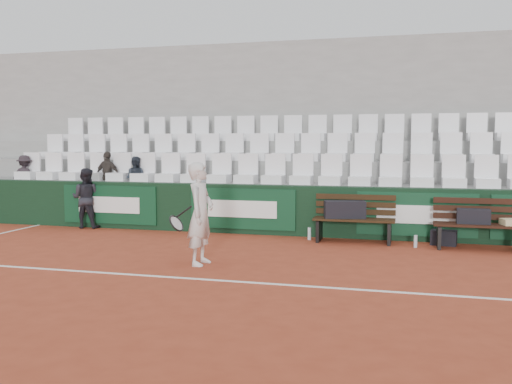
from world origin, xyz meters
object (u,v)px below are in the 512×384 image
sports_bag_left (345,209)px  sports_bag_right (473,216)px  bench_right (478,237)px  spectator_b (107,156)px  bench_left (354,230)px  spectator_a (24,158)px  sports_bag_ground (444,238)px  ball_kid (86,198)px  water_bottle_near (309,234)px  spectator_c (135,159)px  water_bottle_far (416,241)px  tennis_player (200,214)px

sports_bag_left → sports_bag_right: (2.25, -0.16, -0.03)m
bench_right → sports_bag_left: 2.38m
bench_right → spectator_b: (-7.85, 1.19, 1.33)m
bench_left → sports_bag_left: size_ratio=1.99×
bench_left → spectator_a: 8.07m
bench_right → bench_left: bearing=175.7°
sports_bag_ground → ball_kid: bearing=178.8°
bench_left → ball_kid: 5.84m
sports_bag_ground → spectator_b: bearing=173.0°
sports_bag_left → sports_bag_right: bearing=-4.2°
sports_bag_left → water_bottle_near: 0.83m
ball_kid → water_bottle_near: bearing=170.6°
spectator_b → sports_bag_ground: bearing=179.2°
bench_right → water_bottle_near: 3.02m
ball_kid → spectator_a: size_ratio=1.29×
spectator_a → bench_right: bearing=158.8°
sports_bag_right → spectator_c: (-7.07, 1.16, 0.92)m
sports_bag_ground → spectator_c: spectator_c is taller
bench_right → spectator_c: 7.36m
sports_bag_ground → water_bottle_far: sports_bag_ground is taller
bench_left → ball_kid: bearing=177.0°
sports_bag_right → spectator_a: size_ratio=0.55×
bench_right → sports_bag_right: sports_bag_right is taller
water_bottle_near → spectator_a: 7.25m
bench_right → sports_bag_ground: bench_right is taller
sports_bag_ground → spectator_a: 9.65m
bench_right → sports_bag_ground: bearing=151.4°
water_bottle_near → tennis_player: bearing=-115.2°
sports_bag_right → ball_kid: ball_kid is taller
sports_bag_left → spectator_a: bearing=172.6°
water_bottle_near → ball_kid: ball_kid is taller
water_bottle_far → spectator_a: bearing=171.9°
tennis_player → sports_bag_right: bearing=30.3°
bench_left → bench_right: same height
water_bottle_far → tennis_player: (-3.19, -2.31, 0.67)m
spectator_a → tennis_player: bearing=133.9°
sports_bag_right → sports_bag_left: bearing=175.8°
bench_left → water_bottle_near: (-0.85, 0.06, -0.11)m
sports_bag_ground → bench_left: bearing=-175.1°
water_bottle_near → water_bottle_far: (1.96, -0.32, -0.01)m
water_bottle_far → spectator_b: spectator_b is taller
sports_bag_left → tennis_player: size_ratio=0.48×
water_bottle_near → ball_kid: bearing=177.3°
bench_left → sports_bag_left: sports_bag_left is taller
sports_bag_right → tennis_player: (-4.16, -2.43, 0.20)m
sports_bag_ground → spectator_a: bearing=174.6°
sports_bag_left → ball_kid: ball_kid is taller
ball_kid → spectator_a: bearing=-26.0°
sports_bag_left → water_bottle_near: (-0.67, 0.03, -0.49)m
bench_right → spectator_b: bearing=171.4°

